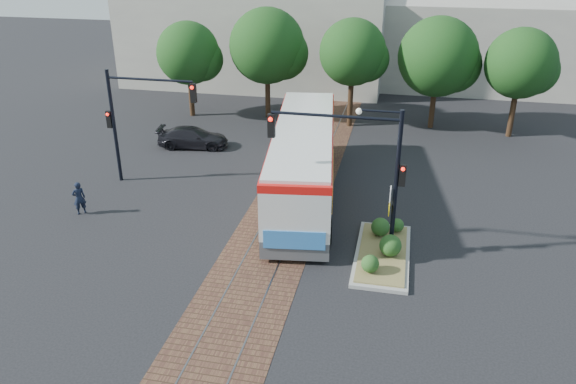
% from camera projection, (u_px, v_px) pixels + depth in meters
% --- Properties ---
extents(ground, '(120.00, 120.00, 0.00)m').
position_uv_depth(ground, '(275.00, 233.00, 25.00)').
color(ground, black).
rests_on(ground, ground).
extents(trackbed, '(3.60, 40.00, 0.02)m').
position_uv_depth(trackbed, '(293.00, 195.00, 28.55)').
color(trackbed, brown).
rests_on(trackbed, ground).
extents(tree_row, '(26.40, 5.60, 7.67)m').
position_uv_depth(tree_row, '(349.00, 54.00, 37.30)').
color(tree_row, '#382314').
rests_on(tree_row, ground).
extents(warehouses, '(40.00, 13.00, 8.00)m').
position_uv_depth(warehouses, '(345.00, 38.00, 49.00)').
color(warehouses, '#ADA899').
rests_on(warehouses, ground).
extents(city_bus, '(4.64, 13.72, 3.60)m').
position_uv_depth(city_bus, '(304.00, 158.00, 27.84)').
color(city_bus, '#47474A').
rests_on(city_bus, ground).
extents(traffic_island, '(2.20, 5.20, 1.13)m').
position_uv_depth(traffic_island, '(383.00, 248.00, 23.15)').
color(traffic_island, gray).
rests_on(traffic_island, ground).
extents(signal_pole_main, '(5.49, 0.46, 6.00)m').
position_uv_depth(signal_pole_main, '(366.00, 159.00, 21.80)').
color(signal_pole_main, black).
rests_on(signal_pole_main, ground).
extents(signal_pole_left, '(4.99, 0.34, 6.00)m').
position_uv_depth(signal_pole_left, '(132.00, 112.00, 28.52)').
color(signal_pole_left, black).
rests_on(signal_pole_left, ground).
extents(officer, '(0.70, 0.69, 1.63)m').
position_uv_depth(officer, '(79.00, 198.00, 26.40)').
color(officer, black).
rests_on(officer, ground).
extents(parked_car, '(4.52, 2.35, 1.25)m').
position_uv_depth(parked_car, '(193.00, 137.00, 34.78)').
color(parked_car, black).
rests_on(parked_car, ground).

